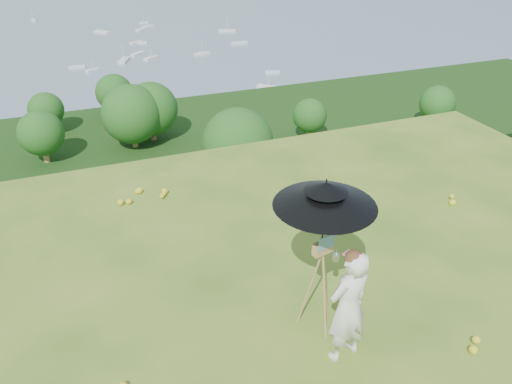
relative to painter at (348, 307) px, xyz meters
name	(u,v)px	position (x,y,z in m)	size (l,w,h in m)	color
ground	(388,357)	(0.52, -0.25, -0.82)	(14.00, 14.00, 0.00)	#3F671D
forest_slope	(147,305)	(0.52, 34.75, -29.82)	(140.00, 56.00, 22.00)	black
shoreline_tier	(109,185)	(0.52, 74.75, -36.82)	(170.00, 28.00, 8.00)	slate
bay_water	(64,11)	(0.52, 239.75, -34.82)	(700.00, 700.00, 0.00)	slate
slope_trees	(129,180)	(0.52, 34.75, -15.82)	(110.00, 50.00, 6.00)	#1B5419
harbor_town	(103,150)	(0.52, 74.75, -30.32)	(110.00, 22.00, 5.00)	silver
moored_boats	(32,57)	(-11.98, 160.75, -34.47)	(140.00, 140.00, 0.70)	silver
wildflowers	(377,340)	(0.52, 0.00, -0.76)	(10.00, 10.50, 0.12)	yellow
painter	(348,307)	(0.00, 0.00, 0.00)	(0.60, 0.39, 1.64)	white
field_easel	(320,281)	(-0.06, 0.61, -0.06)	(0.58, 0.58, 1.53)	#B08149
sun_umbrella	(324,216)	(-0.07, 0.64, 0.95)	(1.28, 1.28, 1.03)	black
painter_cap	(354,256)	(0.00, 0.00, 0.78)	(0.22, 0.26, 0.10)	#CD707A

